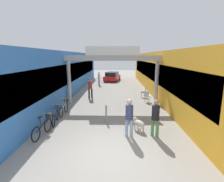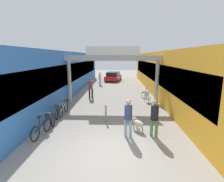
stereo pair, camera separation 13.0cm
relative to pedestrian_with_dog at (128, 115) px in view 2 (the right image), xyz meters
name	(u,v)px [view 2 (the right image)]	position (x,y,z in m)	size (l,w,h in m)	color
ground_plane	(107,152)	(-0.87, -1.37, -1.01)	(80.00, 80.00, 0.00)	gray
storefront_left	(63,73)	(-5.97, 9.63, 0.98)	(3.00, 26.00, 3.98)	blue
storefront_right	(167,73)	(4.22, 9.63, 0.98)	(3.00, 26.00, 3.98)	gold
arcade_sign_gateway	(113,63)	(-0.87, 5.74, 2.06)	(7.40, 0.47, 4.30)	#B2B2B2
pedestrian_with_dog	(128,115)	(0.00, 0.00, 0.00)	(0.46, 0.46, 1.75)	#8C9EB2
pedestrian_companion	(155,116)	(1.17, 0.03, -0.02)	(0.48, 0.48, 1.73)	#4C7F47
pedestrian_carrying_crate	(91,87)	(-2.83, 7.32, 0.02)	(0.41, 0.41, 1.78)	black
pedestrian_elderly_walking	(100,78)	(-2.75, 14.32, -0.07)	(0.47, 0.47, 1.64)	#A5BFE0
dog_on_leash	(137,123)	(0.50, 0.70, -0.63)	(0.67, 0.84, 0.60)	beige
bicycle_black_nearest	(43,126)	(-3.92, 0.01, -0.57)	(0.46, 1.68, 0.98)	black
bicycle_blue_second	(55,115)	(-3.90, 1.56, -0.57)	(0.46, 1.68, 0.98)	black
bicycle_silver_third	(64,107)	(-3.85, 3.00, -0.57)	(0.46, 1.69, 0.98)	black
bollard_post_metal	(106,113)	(-1.14, 1.80, -0.51)	(0.10, 0.10, 0.97)	gray
cafe_chair_aluminium_nearer	(147,95)	(1.85, 6.16, -0.47)	(0.56, 0.56, 0.89)	gray
cafe_chair_black_farther	(145,92)	(1.89, 7.69, -0.47)	(0.46, 0.46, 0.89)	gray
parked_car_red	(113,77)	(-1.20, 18.31, -0.36)	(2.51, 4.27, 1.33)	red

